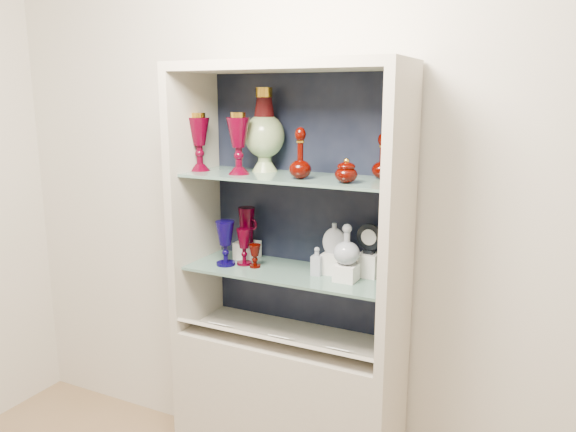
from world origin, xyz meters
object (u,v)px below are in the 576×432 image
at_px(ruby_decanter_a, 300,150).
at_px(cobalt_goblet, 225,243).
at_px(ruby_goblet_small, 255,256).
at_px(ruby_decanter_b, 382,155).
at_px(enamel_urn, 264,130).
at_px(ruby_goblet_tall, 244,247).
at_px(flat_flask, 334,238).
at_px(lidded_bowl, 346,170).
at_px(ruby_pitcher, 247,225).
at_px(clear_square_bottle, 317,261).
at_px(clear_round_decanter, 347,245).
at_px(pedestal_lamp_left, 199,142).
at_px(pedestal_lamp_right, 239,144).
at_px(cameo_medallion, 369,238).

bearing_deg(ruby_decanter_a, cobalt_goblet, 178.83).
bearing_deg(ruby_goblet_small, ruby_decanter_b, 12.25).
xyz_separation_m(enamel_urn, ruby_goblet_tall, (-0.06, -0.09, -0.52)).
xyz_separation_m(ruby_decanter_b, flat_flask, (-0.19, -0.04, -0.36)).
bearing_deg(ruby_goblet_tall, lidded_bowl, -8.23).
bearing_deg(ruby_decanter_b, ruby_pitcher, -179.27).
bearing_deg(clear_square_bottle, flat_flask, 44.54).
xyz_separation_m(clear_square_bottle, clear_round_decanter, (0.14, -0.01, 0.09)).
bearing_deg(ruby_goblet_tall, clear_round_decanter, -1.12).
distance_m(ruby_goblet_tall, flat_flask, 0.42).
xyz_separation_m(pedestal_lamp_left, ruby_goblet_tall, (0.21, 0.02, -0.47)).
bearing_deg(ruby_goblet_small, enamel_urn, 92.48).
xyz_separation_m(pedestal_lamp_right, cameo_medallion, (0.55, 0.13, -0.39)).
height_order(pedestal_lamp_right, ruby_goblet_tall, pedestal_lamp_right).
bearing_deg(clear_round_decanter, ruby_goblet_tall, 178.88).
bearing_deg(lidded_bowl, cameo_medallion, 72.50).
bearing_deg(cobalt_goblet, enamel_urn, 46.36).
bearing_deg(ruby_decanter_a, ruby_pitcher, 156.98).
relative_size(ruby_decanter_a, ruby_goblet_tall, 1.41).
relative_size(ruby_decanter_a, ruby_pitcher, 1.42).
distance_m(ruby_decanter_a, lidded_bowl, 0.22).
bearing_deg(ruby_pitcher, ruby_decanter_b, 18.11).
distance_m(ruby_goblet_tall, ruby_pitcher, 0.13).
xyz_separation_m(lidded_bowl, cobalt_goblet, (-0.58, 0.03, -0.37)).
bearing_deg(ruby_goblet_small, clear_square_bottle, 3.89).
xyz_separation_m(pedestal_lamp_left, ruby_decanter_b, (0.81, 0.12, -0.03)).
xyz_separation_m(ruby_decanter_b, ruby_pitcher, (-0.64, -0.01, -0.36)).
bearing_deg(cameo_medallion, ruby_pitcher, -174.47).
relative_size(ruby_decanter_b, ruby_goblet_tall, 1.18).
bearing_deg(ruby_decanter_a, cameo_medallion, 28.39).
height_order(ruby_decanter_a, ruby_goblet_small, ruby_decanter_a).
relative_size(ruby_decanter_a, lidded_bowl, 2.35).
bearing_deg(pedestal_lamp_right, ruby_goblet_small, 25.55).
bearing_deg(ruby_goblet_tall, enamel_urn, 57.17).
xyz_separation_m(flat_flask, cameo_medallion, (0.15, 0.03, 0.01)).
xyz_separation_m(lidded_bowl, flat_flask, (-0.10, 0.13, -0.31)).
height_order(ruby_goblet_small, flat_flask, flat_flask).
bearing_deg(lidded_bowl, ruby_decanter_b, 62.79).
height_order(lidded_bowl, cobalt_goblet, lidded_bowl).
bearing_deg(ruby_pitcher, flat_flask, 13.15).
height_order(pedestal_lamp_left, cobalt_goblet, pedestal_lamp_left).
distance_m(cobalt_goblet, flat_flask, 0.50).
xyz_separation_m(ruby_goblet_small, flat_flask, (0.35, 0.07, 0.11)).
relative_size(pedestal_lamp_right, cobalt_goblet, 1.30).
xyz_separation_m(pedestal_lamp_left, clear_round_decanter, (0.71, 0.01, -0.40)).
bearing_deg(lidded_bowl, clear_round_decanter, 102.42).
distance_m(cobalt_goblet, clear_square_bottle, 0.43).
relative_size(ruby_goblet_tall, clear_square_bottle, 1.34).
distance_m(ruby_goblet_tall, clear_square_bottle, 0.36).
xyz_separation_m(ruby_goblet_small, ruby_pitcher, (-0.10, 0.11, 0.11)).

